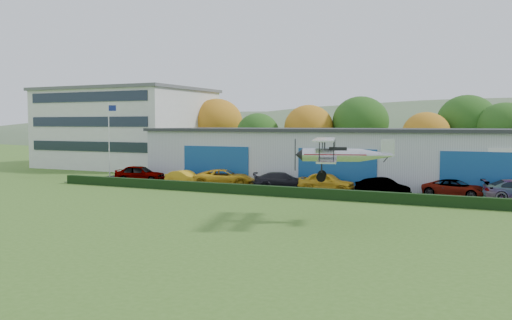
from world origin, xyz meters
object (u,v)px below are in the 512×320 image
at_px(car_0, 140,174).
at_px(car_2, 224,178).
at_px(hangar, 355,156).
at_px(office_block, 127,128).
at_px(flagpole, 110,133).
at_px(car_5, 382,187).
at_px(car_6, 455,189).
at_px(car_4, 327,182).
at_px(car_1, 185,178).
at_px(car_3, 283,181).
at_px(biplane, 339,154).

bearing_deg(car_0, car_2, -101.04).
height_order(hangar, car_0, hangar).
bearing_deg(hangar, car_0, -156.59).
relative_size(office_block, car_0, 4.26).
xyz_separation_m(flagpole, car_5, (29.41, -2.64, -4.02)).
xyz_separation_m(car_0, car_6, (29.00, 1.56, -0.14)).
bearing_deg(car_4, car_6, -84.92).
distance_m(car_5, car_6, 5.57).
distance_m(car_4, car_5, 4.93).
height_order(car_1, car_5, car_5).
bearing_deg(car_3, car_6, -108.07).
distance_m(office_block, car_2, 27.67).
bearing_deg(car_5, car_6, -45.76).
distance_m(office_block, flagpole, 15.33).
bearing_deg(office_block, flagpole, -58.03).
bearing_deg(office_block, car_6, -17.85).
bearing_deg(car_0, car_6, -101.07).
xyz_separation_m(car_3, car_6, (14.10, 1.03, -0.06)).
height_order(car_1, car_4, car_4).
distance_m(flagpole, car_4, 24.93).
distance_m(office_block, car_1, 25.21).
relative_size(car_1, car_2, 0.74).
distance_m(car_2, car_6, 19.87).
bearing_deg(office_block, biplane, -36.29).
relative_size(car_2, car_4, 1.16).
bearing_deg(car_3, office_block, 40.43).
distance_m(car_0, car_6, 29.04).
relative_size(hangar, car_2, 7.37).
distance_m(office_block, car_6, 45.17).
distance_m(office_block, car_0, 21.07).
bearing_deg(biplane, car_4, 94.63).
xyz_separation_m(office_block, car_6, (42.78, -13.78, -4.48)).
bearing_deg(hangar, car_2, -142.14).
height_order(office_block, flagpole, office_block).
bearing_deg(biplane, car_5, 73.72).
xyz_separation_m(car_1, car_3, (9.47, 0.86, 0.07)).
xyz_separation_m(flagpole, car_6, (34.66, -0.78, -4.05)).
bearing_deg(car_3, hangar, -51.24).
distance_m(office_block, car_5, 40.89).
bearing_deg(office_block, car_2, -32.91).
bearing_deg(car_5, office_block, 92.14).
relative_size(car_1, car_3, 0.80).
height_order(car_3, car_5, car_3).
relative_size(car_4, biplane, 0.72).
bearing_deg(car_1, car_0, 98.00).
height_order(car_5, car_6, car_5).
bearing_deg(flagpole, hangar, 13.51).
bearing_deg(car_3, car_4, -111.81).
height_order(car_3, car_4, car_4).
bearing_deg(car_4, car_0, 91.13).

